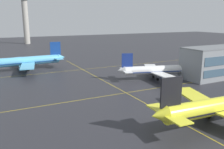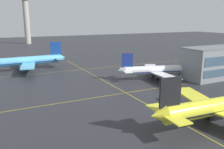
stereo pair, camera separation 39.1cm
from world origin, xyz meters
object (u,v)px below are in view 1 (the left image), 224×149
(airliner_third_row, at_px, (23,61))
(airliner_second_row, at_px, (159,70))
(control_tower, at_px, (25,16))
(airliner_front_gate, at_px, (224,105))

(airliner_third_row, bearing_deg, airliner_second_row, -41.78)
(airliner_third_row, height_order, control_tower, control_tower)
(control_tower, bearing_deg, airliner_front_gate, -85.81)
(airliner_front_gate, relative_size, control_tower, 0.86)
(airliner_front_gate, relative_size, airliner_third_row, 0.98)
(airliner_front_gate, height_order, airliner_second_row, airliner_front_gate)
(airliner_third_row, distance_m, control_tower, 126.21)
(airliner_front_gate, bearing_deg, airliner_second_row, 72.97)
(airliner_front_gate, distance_m, airliner_third_row, 85.74)
(airliner_front_gate, xyz_separation_m, airliner_second_row, (11.89, 38.82, -0.54))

